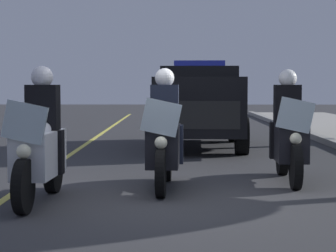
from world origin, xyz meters
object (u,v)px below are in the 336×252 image
object	(u,v)px
police_motorcycle_lead_left	(39,147)
police_motorcycle_trailing	(289,136)
police_motorcycle_lead_right	(164,140)
police_suv	(199,102)

from	to	relation	value
police_motorcycle_lead_left	police_motorcycle_trailing	bearing A→B (deg)	117.26
police_motorcycle_trailing	police_motorcycle_lead_right	bearing A→B (deg)	-70.80
police_motorcycle_lead_left	police_motorcycle_lead_right	size ratio (longest dim) A/B	1.00
police_motorcycle_lead_right	police_motorcycle_trailing	size ratio (longest dim) A/B	1.00
police_suv	police_motorcycle_lead_right	bearing A→B (deg)	-7.02
police_motorcycle_lead_left	police_suv	bearing A→B (deg)	162.29
police_suv	police_motorcycle_lead_left	bearing A→B (deg)	-17.71
police_motorcycle_lead_left	police_motorcycle_trailing	xyz separation A→B (m)	(-1.77, 3.44, 0.00)
police_motorcycle_lead_left	police_motorcycle_lead_right	bearing A→B (deg)	125.74
police_motorcycle_trailing	police_suv	size ratio (longest dim) A/B	0.43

